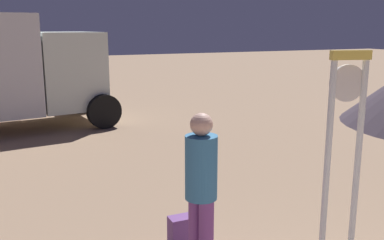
# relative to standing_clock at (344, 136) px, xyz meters

# --- Properties ---
(standing_clock) EXTENTS (0.45, 0.19, 2.38)m
(standing_clock) POSITION_rel_standing_clock_xyz_m (0.00, 0.00, 0.00)
(standing_clock) COLOR silver
(standing_clock) RESTS_ON ground_plane
(person_near_clock) EXTENTS (0.34, 0.34, 1.77)m
(person_near_clock) POSITION_rel_standing_clock_xyz_m (-1.57, 0.35, -0.46)
(person_near_clock) COLOR #85448F
(person_near_clock) RESTS_ON ground_plane
(backpack) EXTENTS (0.30, 0.24, 0.38)m
(backpack) POSITION_rel_standing_clock_xyz_m (-1.54, 0.96, -1.26)
(backpack) COLOR #77498C
(backpack) RESTS_ON ground_plane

